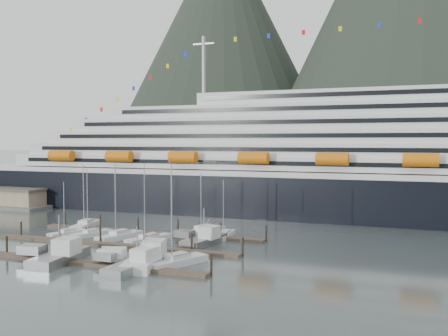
{
  "coord_description": "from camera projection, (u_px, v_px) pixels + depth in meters",
  "views": [
    {
      "loc": [
        46.54,
        -74.33,
        18.5
      ],
      "look_at": [
        8.77,
        22.0,
        13.07
      ],
      "focal_mm": 42.0,
      "sensor_mm": 36.0,
      "label": 1
    }
  ],
  "objects": [
    {
      "name": "sailboat_h",
      "position": [
        177.0,
        262.0,
        77.64
      ],
      "size": [
        6.56,
        10.64,
        15.69
      ],
      "rotation": [
        0.0,
        0.0,
        1.19
      ],
      "color": "silver",
      "rests_on": "ground"
    },
    {
      "name": "trawler_b",
      "position": [
        59.0,
        256.0,
        79.51
      ],
      "size": [
        9.68,
        12.69,
        8.01
      ],
      "rotation": [
        0.0,
        0.0,
        1.71
      ],
      "color": "gray",
      "rests_on": "ground"
    },
    {
      "name": "dock_far",
      "position": [
        149.0,
        232.0,
        103.75
      ],
      "size": [
        48.18,
        2.28,
        3.2
      ],
      "color": "#4A3A2F",
      "rests_on": "ground"
    },
    {
      "name": "sailboat_b",
      "position": [
        92.0,
        234.0,
        101.31
      ],
      "size": [
        4.87,
        9.06,
        13.51
      ],
      "rotation": [
        0.0,
        0.0,
        1.26
      ],
      "color": "silver",
      "rests_on": "ground"
    },
    {
      "name": "sailboat_e",
      "position": [
        86.0,
        225.0,
        111.58
      ],
      "size": [
        5.2,
        11.03,
        13.84
      ],
      "rotation": [
        0.0,
        0.0,
        1.81
      ],
      "color": "silver",
      "rests_on": "ground"
    },
    {
      "name": "ground",
      "position": [
        127.0,
        252.0,
        87.04
      ],
      "size": [
        1600.0,
        1600.0,
        0.0
      ],
      "primitive_type": "plane",
      "color": "#4A5757",
      "rests_on": "ground"
    },
    {
      "name": "trawler_e",
      "position": [
        203.0,
        239.0,
        93.26
      ],
      "size": [
        8.66,
        11.35,
        7.15
      ],
      "rotation": [
        0.0,
        0.0,
        1.45
      ],
      "color": "gray",
      "rests_on": "ground"
    },
    {
      "name": "sailboat_d",
      "position": [
        149.0,
        239.0,
        96.17
      ],
      "size": [
        5.4,
        10.08,
        14.73
      ],
      "rotation": [
        0.0,
        0.0,
        1.24
      ],
      "color": "silver",
      "rests_on": "ground"
    },
    {
      "name": "cruise_ship",
      "position": [
        355.0,
        167.0,
        126.55
      ],
      "size": [
        210.0,
        30.4,
        50.3
      ],
      "color": "black",
      "rests_on": "ground"
    },
    {
      "name": "sailboat_c",
      "position": [
        120.0,
        237.0,
        98.5
      ],
      "size": [
        5.2,
        10.52,
        14.75
      ],
      "rotation": [
        0.0,
        0.0,
        1.32
      ],
      "color": "silver",
      "rests_on": "ground"
    },
    {
      "name": "dock_mid",
      "position": [
        112.0,
        244.0,
        91.66
      ],
      "size": [
        48.18,
        2.28,
        3.2
      ],
      "color": "#4A3A2F",
      "rests_on": "ground"
    },
    {
      "name": "dock_near",
      "position": [
        64.0,
        260.0,
        79.57
      ],
      "size": [
        48.18,
        2.28,
        3.2
      ],
      "color": "#4A3A2F",
      "rests_on": "ground"
    },
    {
      "name": "sailboat_f",
      "position": [
        204.0,
        232.0,
        103.66
      ],
      "size": [
        5.53,
        10.7,
        12.68
      ],
      "rotation": [
        0.0,
        0.0,
        1.31
      ],
      "color": "silver",
      "rests_on": "ground"
    },
    {
      "name": "sailboat_a",
      "position": [
        68.0,
        234.0,
        101.73
      ],
      "size": [
        4.99,
        8.15,
        10.87
      ],
      "rotation": [
        0.0,
        0.0,
        1.2
      ],
      "color": "silver",
      "rests_on": "ground"
    },
    {
      "name": "sailboat_g",
      "position": [
        225.0,
        235.0,
        100.1
      ],
      "size": [
        3.42,
        9.29,
        11.44
      ],
      "rotation": [
        0.0,
        0.0,
        1.7
      ],
      "color": "silver",
      "rests_on": "ground"
    },
    {
      "name": "trawler_d",
      "position": [
        144.0,
        258.0,
        77.83
      ],
      "size": [
        10.74,
        13.78,
        7.9
      ],
      "rotation": [
        0.0,
        0.0,
        1.85
      ],
      "color": "silver",
      "rests_on": "ground"
    },
    {
      "name": "mountains",
      "position": [
        437.0,
        16.0,
        606.56
      ],
      "size": [
        870.0,
        440.0,
        420.0
      ],
      "color": "#202B21",
      "rests_on": "ground"
    },
    {
      "name": "trawler_c",
      "position": [
        136.0,
        263.0,
        75.45
      ],
      "size": [
        9.43,
        13.4,
        6.78
      ],
      "rotation": [
        0.0,
        0.0,
        1.54
      ],
      "color": "gray",
      "rests_on": "ground"
    }
  ]
}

